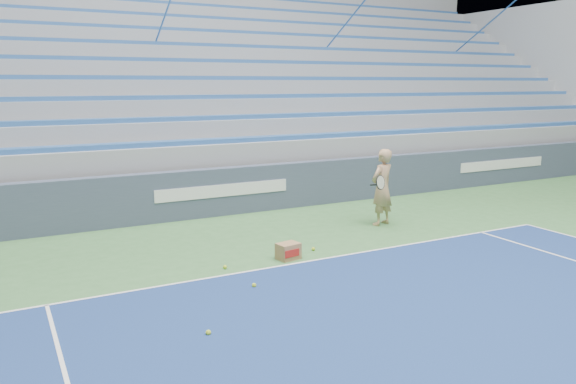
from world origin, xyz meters
name	(u,v)px	position (x,y,z in m)	size (l,w,h in m)	color
sponsor_barrier	(221,191)	(0.00, 15.88, 0.55)	(30.00, 0.32, 1.10)	#3C475C
bleachers	(154,104)	(0.00, 21.60, 2.36)	(31.00, 9.15, 7.30)	#909398
tennis_player	(382,187)	(2.71, 13.39, 0.83)	(0.95, 0.89, 1.65)	tan
ball_box	(288,251)	(-0.19, 12.19, 0.14)	(0.42, 0.35, 0.28)	#956F48
tennis_ball_0	(254,285)	(-1.29, 11.21, 0.03)	(0.07, 0.07, 0.07)	#C2D82C
tennis_ball_1	(208,333)	(-2.46, 9.98, 0.03)	(0.07, 0.07, 0.07)	#C2D82C
tennis_ball_2	(313,249)	(0.45, 12.42, 0.03)	(0.07, 0.07, 0.07)	#C2D82C
tennis_ball_3	(225,267)	(-1.36, 12.21, 0.03)	(0.07, 0.07, 0.07)	#C2D82C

